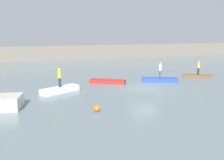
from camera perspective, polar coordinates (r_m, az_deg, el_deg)
ground_plane at (r=25.02m, az=7.56°, el=-1.90°), size 120.00×120.00×0.00m
embankment_wall at (r=51.63m, az=-6.83°, el=6.38°), size 80.00×1.20×2.90m
rowboat_white at (r=23.52m, az=-11.97°, el=-2.22°), size 3.88×2.75×0.52m
rowboat_red at (r=27.25m, az=-1.00°, el=-0.34°), size 3.96×3.00×0.37m
rowboat_blue at (r=28.48m, az=11.03°, el=0.03°), size 4.09×2.64×0.45m
rowboat_brown at (r=32.25m, az=19.30°, el=0.83°), size 3.35×2.70×0.39m
person_hiviz_shirt at (r=23.27m, az=-12.09°, el=0.79°), size 0.32×0.32×1.78m
person_white_shirt at (r=28.28m, az=11.13°, el=2.48°), size 0.32×0.32×1.78m
person_yellow_shirt at (r=32.08m, az=19.43°, el=2.85°), size 0.32×0.32×1.70m
mooring_buoy at (r=17.59m, az=-3.53°, el=-6.59°), size 0.47×0.47×0.47m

